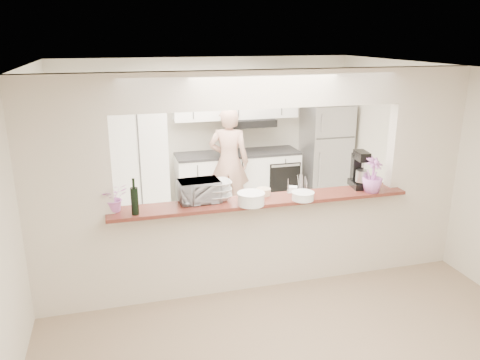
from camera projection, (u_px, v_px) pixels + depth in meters
name	position (u px, v px, depth m)	size (l,w,h in m)	color
floor	(260.00, 283.00, 5.59)	(6.00, 6.00, 0.00)	gray
tile_overlay	(229.00, 233.00, 7.02)	(5.00, 2.90, 0.01)	beige
partition	(262.00, 164.00, 5.15)	(5.00, 0.15, 2.50)	beige
bar_counter	(261.00, 239.00, 5.42)	(3.40, 0.38, 1.09)	beige
kitchen_cabinets	(200.00, 152.00, 7.76)	(3.15, 0.62, 2.25)	white
refrigerator	(325.00, 152.00, 8.30)	(0.75, 0.70, 1.70)	#A4A4A9
flower_left	(114.00, 198.00, 4.82)	(0.27, 0.23, 0.30)	pink
wine_bottle_a	(135.00, 201.00, 4.73)	(0.07, 0.07, 0.36)	black
wine_bottle_b	(135.00, 200.00, 4.73)	(0.08, 0.08, 0.38)	black
toaster_oven	(199.00, 191.00, 5.10)	(0.44, 0.30, 0.24)	#A6A5AA
serving_bowls	(218.00, 191.00, 5.16)	(0.29, 0.29, 0.22)	silver
plate_stack_a	(251.00, 199.00, 5.03)	(0.30, 0.30, 0.14)	white
plate_stack_b	(303.00, 196.00, 5.18)	(0.25, 0.25, 0.09)	white
red_bowl	(250.00, 197.00, 5.19)	(0.15, 0.15, 0.07)	maroon
tan_bowl	(264.00, 192.00, 5.34)	(0.16, 0.16, 0.08)	#CEB691
utensil_caddy	(297.00, 185.00, 5.40)	(0.26, 0.21, 0.22)	silver
stand_mixer	(360.00, 171.00, 5.58)	(0.23, 0.33, 0.44)	black
flower_right	(373.00, 175.00, 5.40)	(0.23, 0.23, 0.42)	#BB72D4
person	(229.00, 162.00, 7.49)	(0.65, 0.42, 1.77)	tan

